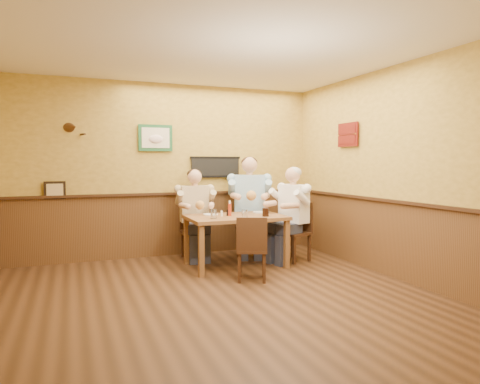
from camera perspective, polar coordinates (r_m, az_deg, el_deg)
The scene contains 17 objects.
room at distance 4.87m, azimuth -2.30°, elevation 5.81°, with size 5.02×5.03×2.81m.
dining_table at distance 6.28m, azimuth -0.59°, elevation -4.01°, with size 1.40×0.90×0.75m.
chair_back_left at distance 6.86m, azimuth -6.07°, elevation -5.12°, with size 0.41×0.41×0.89m, color #3E2413, non-canonical shape.
chair_back_right at distance 7.10m, azimuth 1.25°, elevation -4.28°, with size 0.47×0.47×1.02m, color #3E2413, non-canonical shape.
chair_right_end at distance 6.71m, azimuth 7.16°, elevation -5.25°, with size 0.42×0.42×0.92m, color #3E2413, non-canonical shape.
chair_near_side at distance 5.59m, azimuth 1.59°, elevation -7.47°, with size 0.39×0.39×0.84m, color #3E2413, non-canonical shape.
diner_tan_shirt at distance 6.83m, azimuth -6.09°, elevation -3.54°, with size 0.59×0.59×1.28m, color beige, non-canonical shape.
diner_blue_polo at distance 7.07m, azimuth 1.25°, elevation -2.53°, with size 0.67×0.67×1.46m, color #91BBDA, non-canonical shape.
diner_white_elder at distance 6.68m, azimuth 7.17°, elevation -3.59°, with size 0.60×0.60×1.31m, color white, non-canonical shape.
water_glass_left at distance 5.95m, azimuth -3.54°, elevation -2.95°, with size 0.09×0.09×0.13m, color white.
water_glass_mid at distance 5.95m, azimuth 0.64°, elevation -2.95°, with size 0.08×0.08×0.12m, color white.
cola_tumbler at distance 6.19m, azimuth 3.43°, elevation -2.70°, with size 0.09×0.09×0.12m, color black.
hot_sauce_bottle at distance 6.23m, azimuth -1.38°, elevation -2.29°, with size 0.05×0.05×0.20m, color #B43113.
salt_shaker at distance 6.21m, azimuth -2.46°, elevation -2.88°, with size 0.03×0.03×0.08m, color white.
pepper_shaker at distance 6.26m, azimuth -1.67°, elevation -2.80°, with size 0.03×0.03×0.08m, color black.
plate_far_left at distance 6.38m, azimuth -3.95°, elevation -2.99°, with size 0.22×0.22×0.01m, color white.
plate_far_right at distance 6.64m, azimuth 2.72°, elevation -2.71°, with size 0.23×0.23×0.02m, color silver.
Camera 1 is at (-1.48, -4.42, 1.53)m, focal length 32.00 mm.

